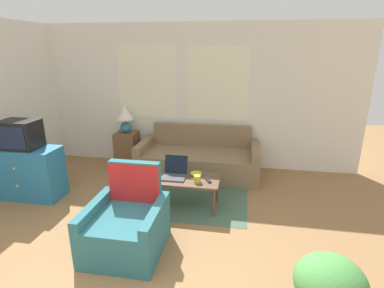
# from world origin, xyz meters

# --- Properties ---
(wall_back) EXTENTS (6.28, 0.06, 2.60)m
(wall_back) POSITION_xyz_m (-0.00, 4.05, 1.31)
(wall_back) COLOR white
(wall_back) RESTS_ON ground_plane
(rug) EXTENTS (1.79, 2.04, 0.01)m
(rug) POSITION_xyz_m (0.29, 2.94, 0.00)
(rug) COLOR #476651
(rug) RESTS_ON ground_plane
(couch) EXTENTS (2.09, 0.93, 0.82)m
(couch) POSITION_xyz_m (0.32, 3.57, 0.26)
(couch) COLOR #846B4C
(couch) RESTS_ON ground_plane
(armchair) EXTENTS (0.80, 0.83, 0.92)m
(armchair) POSITION_xyz_m (-0.14, 1.33, 0.27)
(armchair) COLOR #2D6B75
(armchair) RESTS_ON ground_plane
(tv_dresser) EXTENTS (1.03, 0.47, 0.77)m
(tv_dresser) POSITION_xyz_m (-2.08, 2.25, 0.39)
(tv_dresser) COLOR teal
(tv_dresser) RESTS_ON ground_plane
(television) EXTENTS (0.53, 0.37, 0.41)m
(television) POSITION_xyz_m (-2.08, 2.25, 0.98)
(television) COLOR black
(television) RESTS_ON tv_dresser
(side_table) EXTENTS (0.39, 0.39, 0.65)m
(side_table) POSITION_xyz_m (-1.09, 3.74, 0.32)
(side_table) COLOR brown
(side_table) RESTS_ON ground_plane
(table_lamp) EXTENTS (0.31, 0.31, 0.51)m
(table_lamp) POSITION_xyz_m (-1.09, 3.74, 0.95)
(table_lamp) COLOR teal
(table_lamp) RESTS_ON side_table
(coffee_table) EXTENTS (0.99, 0.54, 0.43)m
(coffee_table) POSITION_xyz_m (0.29, 2.37, 0.38)
(coffee_table) COLOR brown
(coffee_table) RESTS_ON ground_plane
(laptop) EXTENTS (0.33, 0.33, 0.27)m
(laptop) POSITION_xyz_m (0.15, 2.41, 0.49)
(laptop) COLOR #47474C
(laptop) RESTS_ON coffee_table
(cup_navy) EXTENTS (0.10, 0.10, 0.10)m
(cup_navy) POSITION_xyz_m (0.50, 2.26, 0.48)
(cup_navy) COLOR gold
(cup_navy) RESTS_ON coffee_table
(snack_bowl) EXTENTS (0.17, 0.17, 0.06)m
(snack_bowl) POSITION_xyz_m (0.44, 2.50, 0.45)
(snack_bowl) COLOR gold
(snack_bowl) RESTS_ON coffee_table
(tv_remote) EXTENTS (0.11, 0.15, 0.02)m
(tv_remote) POSITION_xyz_m (0.64, 2.33, 0.44)
(tv_remote) COLOR black
(tv_remote) RESTS_ON coffee_table
(potted_plant) EXTENTS (0.54, 0.54, 0.64)m
(potted_plant) POSITION_xyz_m (1.79, 0.62, 0.41)
(potted_plant) COLOR #BCB2A3
(potted_plant) RESTS_ON ground_plane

